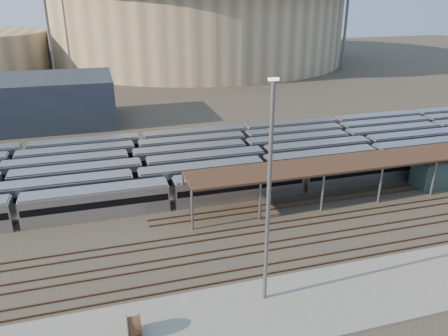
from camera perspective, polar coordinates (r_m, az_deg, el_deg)
ground at (r=54.05m, az=4.57°, el=-7.43°), size 420.00×420.00×0.00m
apron at (r=40.95m, az=5.45°, el=-18.20°), size 50.00×9.00×0.20m
subway_trains at (r=71.30m, az=4.60°, el=1.63°), size 116.14×23.90×3.60m
inspection_shed at (r=65.55m, az=21.72°, el=1.20°), size 60.30×6.00×5.30m
empty_tracks at (r=50.03m, az=6.62°, el=-10.01°), size 170.00×9.62×0.18m
stadium at (r=188.93m, az=-3.59°, el=18.84°), size 124.00×124.00×32.50m
service_building at (r=102.68m, az=-26.13°, el=7.64°), size 42.00×20.00×10.00m
floodlight_0 at (r=154.49m, az=-22.23°, el=18.25°), size 4.00×1.00×38.40m
floodlight_2 at (r=168.39m, az=15.78°, el=19.18°), size 4.00×1.00×38.40m
floodlight_3 at (r=204.07m, az=-15.20°, el=19.57°), size 4.00×1.00×38.40m
cable_reel_east at (r=38.64m, az=-11.67°, el=-19.54°), size 1.03×1.84×1.84m
yard_light_pole at (r=36.88m, az=5.84°, el=-3.93°), size 0.80×0.36×20.27m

